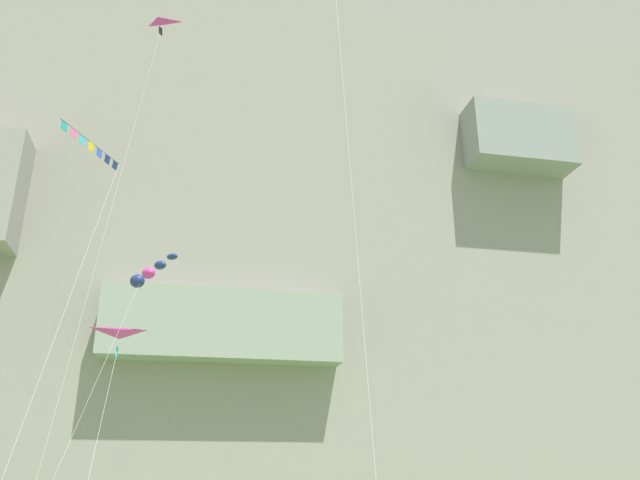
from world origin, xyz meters
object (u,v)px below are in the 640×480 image
kite_banner_mid_center (86,171)px  kite_delta_high_right (154,36)px  kite_windsock_upper_right (147,274)px  kite_delta_mid_left (117,354)px

kite_banner_mid_center → kite_delta_high_right: 11.37m
kite_windsock_upper_right → kite_delta_mid_left: bearing=122.3°
kite_banner_mid_center → kite_delta_mid_left: kite_banner_mid_center is taller
kite_delta_mid_left → kite_windsock_upper_right: (1.15, -1.83, 3.47)m
kite_windsock_upper_right → kite_delta_high_right: (-0.94, 0.28, 13.86)m
kite_banner_mid_center → kite_delta_mid_left: size_ratio=1.91×
kite_windsock_upper_right → kite_delta_high_right: bearing=163.2°
kite_banner_mid_center → kite_delta_mid_left: (1.57, 5.47, -6.81)m
kite_delta_mid_left → kite_windsock_upper_right: bearing=-57.7°
kite_banner_mid_center → kite_windsock_upper_right: size_ratio=1.33×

